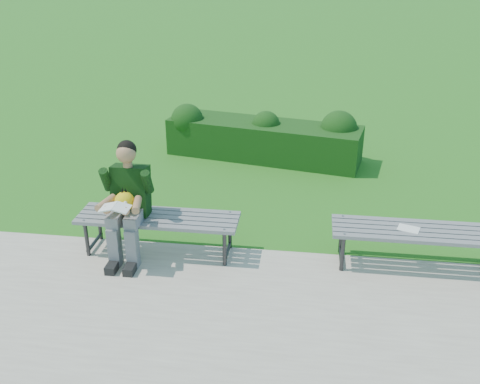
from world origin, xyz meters
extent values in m
plane|color=#176A18|center=(0.00, 0.00, 0.00)|extent=(80.00, 80.00, 0.00)
cube|color=#B3AE93|center=(0.00, -1.75, 0.01)|extent=(30.00, 3.50, 0.02)
cube|color=#163613|center=(0.11, 3.02, 0.30)|extent=(3.25, 1.40, 0.60)
sphere|color=#163613|center=(-1.19, 3.12, 0.57)|extent=(0.63, 0.63, 0.54)
sphere|color=#163613|center=(0.14, 3.01, 0.57)|extent=(0.54, 0.54, 0.45)
sphere|color=#163613|center=(1.31, 2.95, 0.57)|extent=(0.69, 0.69, 0.59)
cube|color=gray|center=(-0.77, -0.40, 0.45)|extent=(1.80, 0.08, 0.04)
cube|color=gray|center=(-0.77, -0.30, 0.45)|extent=(1.80, 0.08, 0.04)
cube|color=gray|center=(-0.77, -0.19, 0.45)|extent=(1.80, 0.09, 0.04)
cube|color=gray|center=(-0.77, -0.09, 0.45)|extent=(1.80, 0.09, 0.04)
cube|color=gray|center=(-0.77, 0.01, 0.45)|extent=(1.80, 0.09, 0.04)
cylinder|color=#2D2D30|center=(-1.55, -0.38, 0.23)|extent=(0.04, 0.04, 0.41)
cylinder|color=#2D2D30|center=(-1.55, 0.00, 0.23)|extent=(0.04, 0.04, 0.41)
cylinder|color=#2D2D30|center=(-1.55, -0.19, 0.41)|extent=(0.04, 0.42, 0.04)
cylinder|color=#2D2D30|center=(-1.55, -0.19, 0.08)|extent=(0.04, 0.42, 0.04)
cylinder|color=gray|center=(-1.55, -0.40, 0.47)|extent=(0.02, 0.02, 0.01)
cylinder|color=gray|center=(-1.55, 0.01, 0.47)|extent=(0.02, 0.02, 0.01)
cylinder|color=#2D2D30|center=(0.01, -0.38, 0.23)|extent=(0.04, 0.04, 0.41)
cylinder|color=#2D2D30|center=(0.01, 0.00, 0.23)|extent=(0.04, 0.04, 0.41)
cylinder|color=#2D2D30|center=(0.01, -0.19, 0.41)|extent=(0.04, 0.42, 0.04)
cylinder|color=#2D2D30|center=(0.01, -0.19, 0.08)|extent=(0.04, 0.42, 0.04)
cylinder|color=gray|center=(0.01, -0.40, 0.47)|extent=(0.02, 0.02, 0.01)
cylinder|color=gray|center=(0.01, 0.01, 0.47)|extent=(0.02, 0.02, 0.01)
cube|color=gray|center=(2.05, -0.33, 0.45)|extent=(1.80, 0.08, 0.04)
cube|color=gray|center=(2.05, -0.23, 0.45)|extent=(1.80, 0.08, 0.04)
cube|color=gray|center=(2.05, -0.12, 0.45)|extent=(1.80, 0.09, 0.04)
cube|color=gray|center=(2.05, -0.02, 0.45)|extent=(1.80, 0.09, 0.04)
cube|color=gray|center=(2.05, 0.08, 0.45)|extent=(1.80, 0.09, 0.04)
cylinder|color=#2D2D30|center=(1.27, -0.31, 0.23)|extent=(0.04, 0.04, 0.41)
cylinder|color=#2D2D30|center=(1.27, 0.07, 0.23)|extent=(0.04, 0.04, 0.41)
cylinder|color=#2D2D30|center=(1.27, -0.12, 0.41)|extent=(0.04, 0.42, 0.04)
cylinder|color=#2D2D30|center=(1.27, -0.12, 0.08)|extent=(0.04, 0.42, 0.04)
cylinder|color=gray|center=(1.27, -0.33, 0.47)|extent=(0.02, 0.02, 0.01)
cylinder|color=gray|center=(1.27, 0.08, 0.47)|extent=(0.02, 0.02, 0.01)
cube|color=gray|center=(-1.17, -0.35, 0.54)|extent=(0.14, 0.42, 0.13)
cube|color=gray|center=(-0.97, -0.35, 0.54)|extent=(0.14, 0.42, 0.13)
cube|color=gray|center=(-1.17, -0.53, 0.24)|extent=(0.12, 0.13, 0.45)
cube|color=gray|center=(-0.97, -0.53, 0.24)|extent=(0.12, 0.13, 0.45)
cube|color=black|center=(-1.17, -0.63, 0.07)|extent=(0.11, 0.26, 0.09)
cube|color=black|center=(-0.97, -0.63, 0.07)|extent=(0.11, 0.26, 0.09)
cube|color=black|center=(-1.07, -0.15, 0.75)|extent=(0.40, 0.30, 0.59)
cylinder|color=#AF7751|center=(-1.07, -0.17, 1.07)|extent=(0.10, 0.10, 0.08)
sphere|color=#AF7751|center=(-1.07, -0.19, 1.20)|extent=(0.21, 0.21, 0.21)
sphere|color=black|center=(-1.07, -0.16, 1.23)|extent=(0.21, 0.21, 0.21)
cylinder|color=black|center=(-1.30, -0.25, 0.91)|extent=(0.10, 0.21, 0.30)
cylinder|color=black|center=(-0.84, -0.25, 0.91)|extent=(0.10, 0.21, 0.30)
cylinder|color=#AF7751|center=(-1.24, -0.47, 0.74)|extent=(0.14, 0.31, 0.08)
cylinder|color=#AF7751|center=(-0.90, -0.47, 0.74)|extent=(0.14, 0.31, 0.08)
sphere|color=#AF7751|center=(-1.17, -0.63, 0.74)|extent=(0.09, 0.09, 0.09)
sphere|color=#AF7751|center=(-0.97, -0.63, 0.74)|extent=(0.09, 0.09, 0.09)
sphere|color=gold|center=(-1.07, -0.37, 0.72)|extent=(0.21, 0.21, 0.21)
cone|color=orange|center=(-1.07, -0.49, 0.71)|extent=(0.06, 0.06, 0.06)
cone|color=black|center=(-1.09, -0.36, 0.85)|extent=(0.03, 0.04, 0.07)
cone|color=black|center=(-1.06, -0.35, 0.85)|extent=(0.03, 0.03, 0.06)
sphere|color=white|center=(-1.12, -0.47, 0.75)|extent=(0.04, 0.04, 0.04)
sphere|color=white|center=(-1.03, -0.47, 0.75)|extent=(0.04, 0.04, 0.04)
cube|color=white|center=(-1.15, -0.65, 0.79)|extent=(0.15, 0.20, 0.05)
cube|color=white|center=(-1.00, -0.65, 0.79)|extent=(0.15, 0.20, 0.05)
cube|color=white|center=(1.95, -0.12, 0.47)|extent=(0.26, 0.22, 0.01)
camera|label=1|loc=(0.84, -5.31, 3.19)|focal=40.00mm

